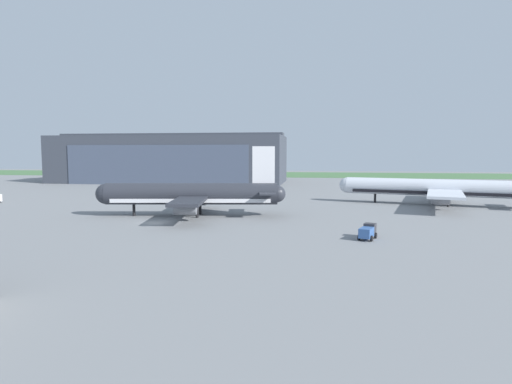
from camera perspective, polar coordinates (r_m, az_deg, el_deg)
The scene contains 6 objects.
ground_plane at distance 79.18m, azimuth -13.20°, elevation -4.01°, with size 440.00×440.00×0.00m, color slate.
grass_field_strip at distance 243.42m, azimuth 1.66°, elevation 2.35°, with size 440.00×56.00×0.08m, color #456D41.
maintenance_hangar at distance 184.80m, azimuth -11.28°, elevation 4.31°, with size 95.18×33.47×20.36m.
airliner_near_right at distance 85.89m, azimuth -8.62°, elevation -0.36°, with size 37.14×30.52×13.76m.
airliner_far_right at distance 110.83m, azimuth 23.25°, elevation 0.44°, with size 46.21×40.86×13.09m.
fuel_bowser at distance 64.88m, azimuth 14.57°, elevation -5.09°, with size 3.08×4.53×2.13m.
Camera 1 is at (29.14, -72.53, 12.65)m, focal length 30.21 mm.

